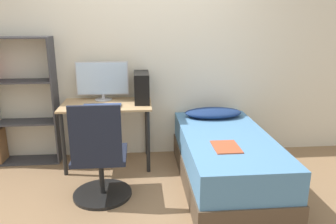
# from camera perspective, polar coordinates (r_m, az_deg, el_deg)

# --- Properties ---
(ground_plane) EXTENTS (14.00, 14.00, 0.00)m
(ground_plane) POSITION_cam_1_polar(r_m,az_deg,el_deg) (3.19, -2.83, -16.40)
(ground_plane) COLOR #846647
(wall_back) EXTENTS (8.00, 0.05, 2.50)m
(wall_back) POSITION_cam_1_polar(r_m,az_deg,el_deg) (4.08, -3.87, 9.52)
(wall_back) COLOR silver
(wall_back) RESTS_ON ground_plane
(desk) EXTENTS (1.03, 0.62, 0.76)m
(desk) POSITION_cam_1_polar(r_m,az_deg,el_deg) (3.89, -10.57, -0.27)
(desk) COLOR tan
(desk) RESTS_ON ground_plane
(bookshelf) EXTENTS (0.78, 0.28, 1.51)m
(bookshelf) POSITION_cam_1_polar(r_m,az_deg,el_deg) (4.28, -25.32, 0.99)
(bookshelf) COLOR #38383D
(bookshelf) RESTS_ON ground_plane
(office_chair) EXTENTS (0.58, 0.58, 0.99)m
(office_chair) POSITION_cam_1_polar(r_m,az_deg,el_deg) (3.23, -11.77, -8.90)
(office_chair) COLOR black
(office_chair) RESTS_ON ground_plane
(bed) EXTENTS (0.91, 1.82, 0.54)m
(bed) POSITION_cam_1_polar(r_m,az_deg,el_deg) (3.55, 9.99, -8.19)
(bed) COLOR #4C3D2D
(bed) RESTS_ON ground_plane
(pillow) EXTENTS (0.69, 0.36, 0.11)m
(pillow) POSITION_cam_1_polar(r_m,az_deg,el_deg) (4.03, 7.88, -0.12)
(pillow) COLOR navy
(pillow) RESTS_ON bed
(magazine) EXTENTS (0.24, 0.32, 0.01)m
(magazine) POSITION_cam_1_polar(r_m,az_deg,el_deg) (3.13, 10.09, -6.00)
(magazine) COLOR #B24C2D
(magazine) RESTS_ON bed
(monitor) EXTENTS (0.62, 0.21, 0.46)m
(monitor) POSITION_cam_1_polar(r_m,az_deg,el_deg) (4.00, -11.35, 5.48)
(monitor) COLOR #B7B7BC
(monitor) RESTS_ON desk
(keyboard) EXTENTS (0.42, 0.14, 0.02)m
(keyboard) POSITION_cam_1_polar(r_m,az_deg,el_deg) (3.74, -11.39, 1.10)
(keyboard) COLOR #33477A
(keyboard) RESTS_ON desk
(pc_tower) EXTENTS (0.17, 0.43, 0.35)m
(pc_tower) POSITION_cam_1_polar(r_m,az_deg,el_deg) (3.87, -4.60, 4.34)
(pc_tower) COLOR black
(pc_tower) RESTS_ON desk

